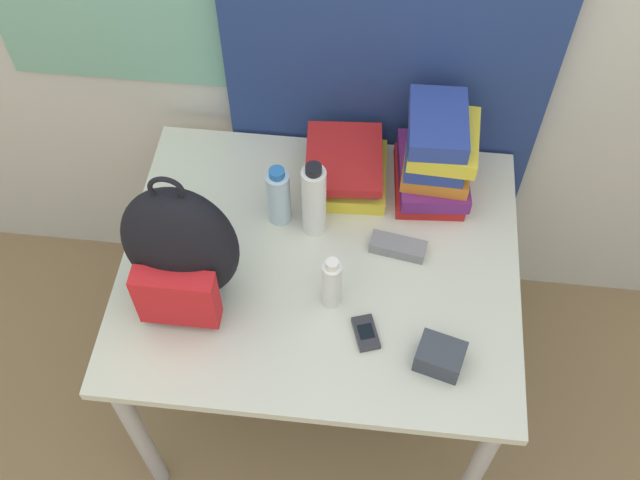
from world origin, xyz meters
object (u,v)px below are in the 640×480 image
object	(u,v)px
book_stack_left	(348,168)
camera_pouch	(440,356)
book_stack_center	(436,156)
water_bottle	(278,196)
cell_phone	(366,333)
backpack	(180,250)
sports_bottle	(314,200)
sunglasses_case	(398,247)
sunscreen_bottle	(332,283)

from	to	relation	value
book_stack_left	camera_pouch	world-z (taller)	book_stack_left
book_stack_center	water_bottle	world-z (taller)	book_stack_center
water_bottle	cell_phone	distance (m)	0.44
book_stack_center	cell_phone	distance (m)	0.54
backpack	sports_bottle	world-z (taller)	backpack
sports_bottle	cell_phone	world-z (taller)	sports_bottle
book_stack_center	water_bottle	distance (m)	0.45
backpack	sunglasses_case	bearing A→B (deg)	19.42
book_stack_left	camera_pouch	xyz separation A→B (m)	(0.27, -0.56, -0.02)
cell_phone	sunglasses_case	distance (m)	0.28
book_stack_left	cell_phone	xyz separation A→B (m)	(0.09, -0.50, -0.05)
sports_bottle	book_stack_center	bearing A→B (deg)	29.76
sunglasses_case	sunscreen_bottle	bearing A→B (deg)	-132.50
book_stack_left	book_stack_center	size ratio (longest dim) A/B	0.92
cell_phone	sports_bottle	bearing A→B (deg)	117.57
water_bottle	sports_bottle	size ratio (longest dim) A/B	0.79
backpack	sunglasses_case	size ratio (longest dim) A/B	2.87
backpack	sunscreen_bottle	distance (m)	0.38
backpack	book_stack_left	size ratio (longest dim) A/B	1.67
cell_phone	sunglasses_case	bearing A→B (deg)	75.92
backpack	sunscreen_bottle	bearing A→B (deg)	1.49
water_bottle	cell_phone	world-z (taller)	water_bottle
sports_bottle	camera_pouch	xyz separation A→B (m)	(0.35, -0.38, -0.09)
water_bottle	camera_pouch	bearing A→B (deg)	-41.74
backpack	water_bottle	distance (m)	0.34
sports_bottle	sunglasses_case	world-z (taller)	sports_bottle
camera_pouch	book_stack_center	bearing A→B (deg)	93.51
backpack	sports_bottle	distance (m)	0.39
sunscreen_bottle	camera_pouch	bearing A→B (deg)	-27.60
water_bottle	book_stack_left	bearing A→B (deg)	40.71
sports_bottle	cell_phone	bearing A→B (deg)	-62.43
sunglasses_case	water_bottle	bearing A→B (deg)	166.83
book_stack_left	book_stack_center	bearing A→B (deg)	1.06
sports_bottle	camera_pouch	world-z (taller)	sports_bottle
book_stack_left	water_bottle	size ratio (longest dim) A/B	1.34
book_stack_left	water_bottle	distance (m)	0.24
camera_pouch	book_stack_left	bearing A→B (deg)	116.14
backpack	sunscreen_bottle	xyz separation A→B (m)	(0.37, 0.01, -0.10)
book_stack_left	sunglasses_case	world-z (taller)	book_stack_left
sunglasses_case	cell_phone	bearing A→B (deg)	-104.08
backpack	water_bottle	world-z (taller)	backpack
book_stack_left	sunscreen_bottle	xyz separation A→B (m)	(-0.01, -0.41, 0.03)
cell_phone	camera_pouch	bearing A→B (deg)	-17.54
sunscreen_bottle	sunglasses_case	xyz separation A→B (m)	(0.16, 0.18, -0.07)
book_stack_left	sunscreen_bottle	size ratio (longest dim) A/B	1.47
cell_phone	sunglasses_case	xyz separation A→B (m)	(0.07, 0.27, 0.01)
water_bottle	sunscreen_bottle	world-z (taller)	water_bottle
book_stack_center	cell_phone	xyz separation A→B (m)	(-0.15, -0.50, -0.13)
book_stack_left	sunglasses_case	distance (m)	0.28
backpack	book_stack_left	distance (m)	0.58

